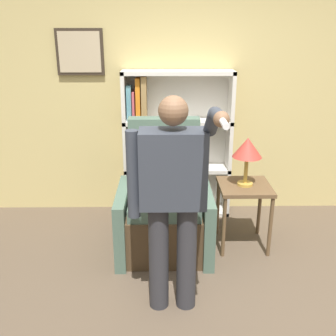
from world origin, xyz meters
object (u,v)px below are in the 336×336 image
Objects in this scene: person_standing at (173,194)px; bookcase at (167,147)px; side_table at (244,195)px; table_lamp at (247,149)px; armchair at (164,211)px.

bookcase is at bearing 90.83° from person_standing.
person_standing is 2.56× the size of side_table.
table_lamp is (0.74, -0.75, 0.20)m from bookcase.
person_standing is at bearing -89.17° from bookcase.
bookcase is 0.89m from armchair.
armchair is 0.79m from side_table.
bookcase is at bearing 134.44° from table_lamp.
bookcase is at bearing 87.63° from armchair.
bookcase is 1.69m from person_standing.
armchair reaches higher than side_table.
bookcase is 1.08m from table_lamp.
person_standing is (0.02, -1.68, 0.16)m from bookcase.
armchair is 1.94× the size of side_table.
bookcase is 3.51× the size of table_lamp.
bookcase is at bearing 134.44° from side_table.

